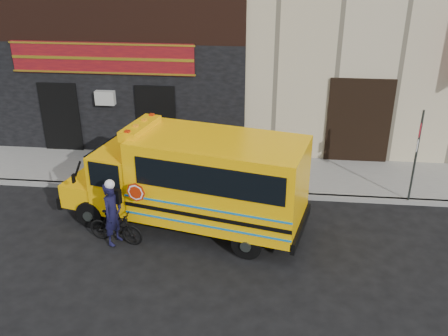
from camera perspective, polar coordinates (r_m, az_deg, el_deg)
ground at (r=13.70m, az=0.70°, el=-8.23°), size 120.00×120.00×0.00m
curb at (r=15.89m, az=1.58°, el=-2.89°), size 40.00×0.20×0.15m
sidewalk at (r=17.23m, az=1.98°, el=-0.57°), size 40.00×3.00×0.15m
school_bus at (r=13.58m, az=-3.26°, el=-1.25°), size 7.20×3.62×2.92m
sign_pole at (r=15.70m, az=21.11°, el=1.46°), size 0.12×0.26×3.04m
bicycle at (r=13.68m, az=-12.30°, el=-6.61°), size 1.62×0.74×0.94m
cyclist at (r=13.40m, az=-12.58°, el=-5.30°), size 0.61×0.74×1.75m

